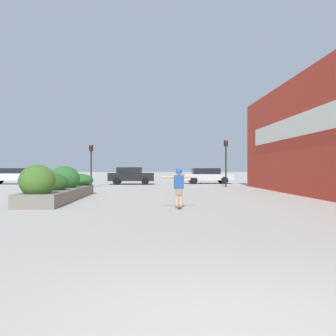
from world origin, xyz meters
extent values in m
plane|color=#ADA89E|center=(0.00, 0.00, 0.00)|extent=(300.00, 300.00, 0.00)
cube|color=silver|center=(6.70, 14.71, 3.61)|extent=(0.06, 17.96, 1.13)
cube|color=slate|center=(-4.83, 13.75, 0.25)|extent=(1.52, 8.29, 0.50)
ellipsoid|color=#3D6623|center=(-4.88, 10.42, 0.94)|extent=(1.28, 1.28, 1.18)
ellipsoid|color=#234C1E|center=(-4.81, 12.58, 0.78)|extent=(1.09, 0.95, 0.76)
ellipsoid|color=#286028|center=(-4.88, 14.51, 0.93)|extent=(1.42, 1.26, 1.15)
ellipsoid|color=#286028|center=(-4.74, 17.10, 0.76)|extent=(1.58, 1.55, 0.71)
cube|color=olive|center=(0.16, 9.79, 0.09)|extent=(0.17, 0.67, 0.01)
cylinder|color=beige|center=(0.09, 10.03, 0.03)|extent=(0.05, 0.06, 0.06)
cylinder|color=beige|center=(0.23, 10.03, 0.03)|extent=(0.05, 0.06, 0.06)
cylinder|color=beige|center=(0.09, 9.56, 0.03)|extent=(0.05, 0.06, 0.06)
cylinder|color=beige|center=(0.23, 9.56, 0.03)|extent=(0.05, 0.06, 0.06)
cylinder|color=tan|center=(0.09, 9.79, 0.39)|extent=(0.11, 0.11, 0.59)
cylinder|color=tan|center=(0.23, 9.79, 0.39)|extent=(0.11, 0.11, 0.59)
cube|color=gray|center=(0.16, 9.79, 0.58)|extent=(0.21, 0.18, 0.21)
cube|color=#234C8C|center=(0.16, 9.79, 0.92)|extent=(0.34, 0.17, 0.46)
cylinder|color=tan|center=(-0.23, 9.80, 1.10)|extent=(0.44, 0.08, 0.08)
cylinder|color=tan|center=(0.55, 9.79, 1.10)|extent=(0.44, 0.08, 0.08)
sphere|color=tan|center=(0.16, 9.79, 1.25)|extent=(0.19, 0.19, 0.19)
sphere|color=blue|center=(0.16, 9.79, 1.28)|extent=(0.22, 0.22, 0.22)
cube|color=#BCBCC1|center=(4.29, 31.11, 0.61)|extent=(4.48, 1.92, 0.56)
cube|color=black|center=(4.11, 31.11, 1.16)|extent=(2.46, 1.69, 0.54)
cylinder|color=black|center=(5.68, 32.02, 0.32)|extent=(0.65, 0.22, 0.65)
cylinder|color=black|center=(5.68, 30.19, 0.32)|extent=(0.65, 0.22, 0.65)
cylinder|color=black|center=(2.90, 32.02, 0.32)|extent=(0.65, 0.22, 0.65)
cylinder|color=black|center=(2.90, 30.19, 0.32)|extent=(0.65, 0.22, 0.65)
cube|color=silver|center=(-13.43, 30.67, 0.65)|extent=(4.19, 1.78, 0.61)
cube|color=black|center=(-13.60, 30.67, 1.19)|extent=(2.30, 1.57, 0.47)
cylinder|color=black|center=(-12.13, 31.52, 0.35)|extent=(0.70, 0.22, 0.70)
cylinder|color=black|center=(-12.13, 29.83, 0.35)|extent=(0.70, 0.22, 0.70)
cylinder|color=black|center=(-14.73, 31.52, 0.35)|extent=(0.70, 0.22, 0.70)
cube|color=black|center=(-2.65, 29.88, 0.66)|extent=(3.97, 1.88, 0.69)
cube|color=black|center=(-2.81, 29.88, 1.25)|extent=(2.18, 1.66, 0.50)
cylinder|color=black|center=(-1.42, 30.77, 0.31)|extent=(0.63, 0.22, 0.63)
cylinder|color=black|center=(-1.42, 28.98, 0.31)|extent=(0.63, 0.22, 0.63)
cylinder|color=black|center=(-3.88, 30.77, 0.31)|extent=(0.63, 0.22, 0.63)
cylinder|color=black|center=(-3.88, 28.98, 0.31)|extent=(0.63, 0.22, 0.63)
cube|color=slate|center=(14.26, 28.89, 0.61)|extent=(4.17, 1.87, 0.56)
cube|color=black|center=(14.10, 28.89, 1.14)|extent=(2.30, 1.65, 0.50)
cylinder|color=black|center=(15.56, 29.78, 0.32)|extent=(0.65, 0.22, 0.65)
cylinder|color=black|center=(12.97, 29.78, 0.32)|extent=(0.65, 0.22, 0.65)
cylinder|color=black|center=(12.97, 28.00, 0.32)|extent=(0.65, 0.22, 0.65)
cylinder|color=black|center=(-5.32, 24.65, 1.34)|extent=(0.11, 0.11, 2.68)
cube|color=black|center=(-5.32, 24.65, 2.91)|extent=(0.28, 0.20, 0.45)
sphere|color=red|center=(-5.32, 24.53, 3.06)|extent=(0.15, 0.15, 0.15)
sphere|color=#2D2823|center=(-5.32, 24.53, 2.91)|extent=(0.15, 0.15, 0.15)
sphere|color=#2D2823|center=(-5.32, 24.53, 2.76)|extent=(0.15, 0.15, 0.15)
cylinder|color=black|center=(4.74, 24.83, 1.54)|extent=(0.11, 0.11, 3.07)
cube|color=black|center=(4.74, 24.83, 3.30)|extent=(0.28, 0.20, 0.45)
sphere|color=red|center=(4.74, 24.71, 3.45)|extent=(0.15, 0.15, 0.15)
sphere|color=#2D2823|center=(4.74, 24.71, 3.30)|extent=(0.15, 0.15, 0.15)
sphere|color=#2D2823|center=(4.74, 24.71, 3.15)|extent=(0.15, 0.15, 0.15)
camera|label=1|loc=(-0.72, -3.13, 1.39)|focal=40.00mm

